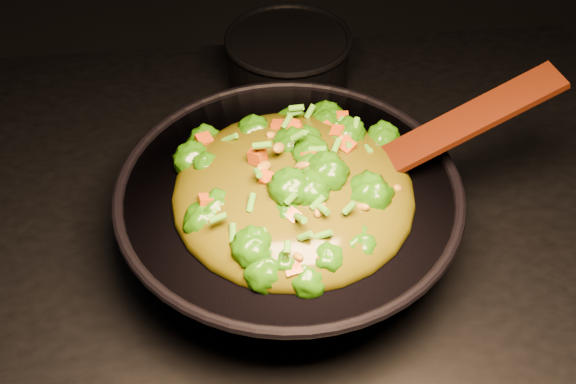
{
  "coord_description": "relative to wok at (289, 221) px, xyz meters",
  "views": [
    {
      "loc": [
        -0.02,
        -0.64,
        1.63
      ],
      "look_at": [
        0.04,
        -0.03,
        1.0
      ],
      "focal_mm": 45.0,
      "sensor_mm": 36.0,
      "label": 1
    }
  ],
  "objects": [
    {
      "name": "spatula",
      "position": [
        0.18,
        0.02,
        0.11
      ],
      "size": [
        0.29,
        0.1,
        0.12
      ],
      "primitive_type": "cube",
      "rotation": [
        0.0,
        -0.38,
        0.19
      ],
      "color": "#3A1304",
      "rests_on": "wok"
    },
    {
      "name": "wok",
      "position": [
        0.0,
        0.0,
        0.0
      ],
      "size": [
        0.46,
        0.46,
        0.11
      ],
      "primitive_type": null,
      "rotation": [
        0.0,
        0.0,
        -0.13
      ],
      "color": "black",
      "rests_on": "stovetop"
    },
    {
      "name": "stir_fry",
      "position": [
        0.0,
        -0.01,
        0.11
      ],
      "size": [
        0.35,
        0.35,
        0.1
      ],
      "primitive_type": null,
      "rotation": [
        0.0,
        0.0,
        -0.26
      ],
      "color": "#236006",
      "rests_on": "wok"
    },
    {
      "name": "back_pot",
      "position": [
        0.03,
        0.34,
        -0.0
      ],
      "size": [
        0.19,
        0.19,
        0.11
      ],
      "primitive_type": "cylinder",
      "rotation": [
        0.0,
        0.0,
        -0.02
      ],
      "color": "black",
      "rests_on": "stovetop"
    }
  ]
}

